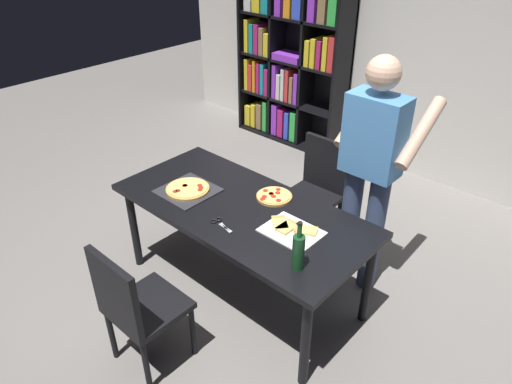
{
  "coord_description": "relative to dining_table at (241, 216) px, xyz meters",
  "views": [
    {
      "loc": [
        1.86,
        -1.91,
        2.51
      ],
      "look_at": [
        0.0,
        0.15,
        0.8
      ],
      "focal_mm": 32.88,
      "sensor_mm": 36.0,
      "label": 1
    }
  ],
  "objects": [
    {
      "name": "kitchen_scissors",
      "position": [
        0.03,
        -0.24,
        0.08
      ],
      "size": [
        0.2,
        0.09,
        0.01
      ],
      "color": "silver",
      "rests_on": "dining_table"
    },
    {
      "name": "pepperoni_pizza_on_tray",
      "position": [
        -0.42,
        -0.11,
        0.09
      ],
      "size": [
        0.37,
        0.37,
        0.04
      ],
      "color": "#2D2D33",
      "rests_on": "dining_table"
    },
    {
      "name": "bookshelf",
      "position": [
        -1.48,
        2.37,
        0.31
      ],
      "size": [
        1.4,
        0.35,
        1.95
      ],
      "color": "black",
      "rests_on": "ground_plane"
    },
    {
      "name": "chair_near_camera",
      "position": [
        -0.0,
        -0.91,
        -0.17
      ],
      "size": [
        0.42,
        0.42,
        0.9
      ],
      "color": "black",
      "rests_on": "ground_plane"
    },
    {
      "name": "person_serving_pizza",
      "position": [
        0.57,
        0.69,
        0.32
      ],
      "size": [
        0.55,
        0.54,
        1.75
      ],
      "color": "#38476B",
      "rests_on": "ground_plane"
    },
    {
      "name": "ground_plane",
      "position": [
        0.0,
        0.0,
        -0.68
      ],
      "size": [
        12.0,
        12.0,
        0.0
      ],
      "primitive_type": "plane",
      "color": "gray"
    },
    {
      "name": "second_pizza_plain",
      "position": [
        0.09,
        0.24,
        0.08
      ],
      "size": [
        0.25,
        0.25,
        0.03
      ],
      "color": "tan",
      "rests_on": "dining_table"
    },
    {
      "name": "wine_bottle",
      "position": [
        0.67,
        -0.24,
        0.19
      ],
      "size": [
        0.07,
        0.07,
        0.32
      ],
      "color": "#194723",
      "rests_on": "dining_table"
    },
    {
      "name": "back_wall",
      "position": [
        0.0,
        2.6,
        0.72
      ],
      "size": [
        6.4,
        0.1,
        2.8
      ],
      "primitive_type": "cube",
      "color": "silver",
      "rests_on": "ground_plane"
    },
    {
      "name": "dining_table",
      "position": [
        0.0,
        0.0,
        0.0
      ],
      "size": [
        1.83,
        0.86,
        0.75
      ],
      "color": "black",
      "rests_on": "ground_plane"
    },
    {
      "name": "pizza_slices_on_towel",
      "position": [
        0.42,
        0.01,
        0.08
      ],
      "size": [
        0.37,
        0.28,
        0.03
      ],
      "color": "white",
      "rests_on": "dining_table"
    },
    {
      "name": "chair_far_side",
      "position": [
        0.0,
        0.91,
        -0.17
      ],
      "size": [
        0.42,
        0.42,
        0.9
      ],
      "color": "black",
      "rests_on": "ground_plane"
    }
  ]
}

